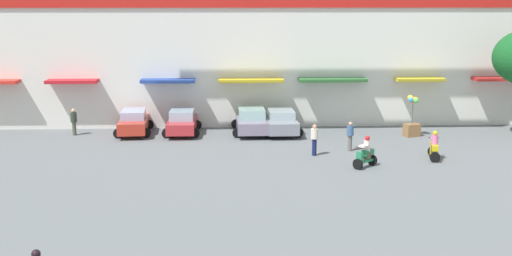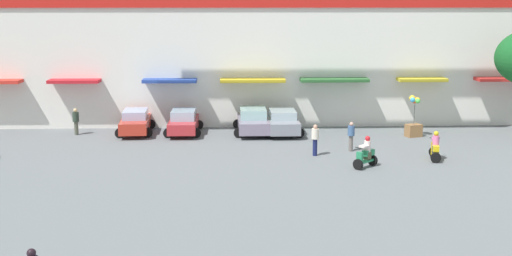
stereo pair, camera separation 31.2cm
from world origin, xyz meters
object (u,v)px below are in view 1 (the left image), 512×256
(parked_car_2, at_px, (251,121))
(balloon_vendor_cart, at_px, (412,120))
(parked_car_1, at_px, (182,122))
(parked_car_0, at_px, (134,122))
(pedestrian_1, at_px, (314,138))
(pedestrian_0, at_px, (74,120))
(pedestrian_2, at_px, (350,135))
(scooter_rider_0, at_px, (434,148))
(scooter_rider_3, at_px, (366,154))
(parked_car_3, at_px, (281,122))

(parked_car_2, bearing_deg, balloon_vendor_cart, -8.21)
(parked_car_1, height_order, balloon_vendor_cart, balloon_vendor_cart)
(parked_car_0, bearing_deg, parked_car_2, -1.28)
(parked_car_0, xyz_separation_m, pedestrian_1, (10.22, -6.03, 0.20))
(parked_car_1, bearing_deg, parked_car_0, 176.47)
(pedestrian_0, xyz_separation_m, pedestrian_2, (15.83, -4.85, -0.01))
(pedestrian_0, distance_m, pedestrian_2, 16.56)
(scooter_rider_0, xyz_separation_m, pedestrian_0, (-19.75, 6.93, 0.29))
(scooter_rider_3, xyz_separation_m, balloon_vendor_cart, (4.34, 6.96, 0.35))
(parked_car_2, bearing_deg, scooter_rider_3, -58.03)
(parked_car_1, bearing_deg, parked_car_2, 0.30)
(scooter_rider_0, height_order, scooter_rider_3, scooter_rider_3)
(pedestrian_2, bearing_deg, parked_car_3, 125.11)
(parked_car_2, height_order, scooter_rider_3, scooter_rider_3)
(pedestrian_2, bearing_deg, pedestrian_0, 162.96)
(parked_car_0, bearing_deg, parked_car_3, -2.42)
(pedestrian_2, bearing_deg, parked_car_0, 157.45)
(parked_car_0, height_order, pedestrian_0, pedestrian_0)
(parked_car_1, bearing_deg, pedestrian_1, -38.82)
(parked_car_2, xyz_separation_m, balloon_vendor_cart, (9.55, -1.38, 0.22))
(parked_car_3, height_order, balloon_vendor_cart, balloon_vendor_cart)
(parked_car_0, height_order, pedestrian_2, pedestrian_2)
(pedestrian_0, bearing_deg, pedestrian_1, -22.79)
(pedestrian_1, bearing_deg, pedestrian_0, 157.21)
(scooter_rider_0, relative_size, pedestrian_2, 0.95)
(scooter_rider_3, relative_size, pedestrian_0, 0.96)
(scooter_rider_3, distance_m, pedestrian_1, 3.29)
(parked_car_3, xyz_separation_m, scooter_rider_0, (7.24, -6.80, -0.12))
(balloon_vendor_cart, bearing_deg, pedestrian_0, 176.36)
(parked_car_0, distance_m, pedestrian_2, 13.30)
(pedestrian_1, bearing_deg, scooter_rider_3, -48.84)
(scooter_rider_0, bearing_deg, parked_car_0, 156.11)
(parked_car_1, height_order, parked_car_2, parked_car_2)
(parked_car_2, height_order, scooter_rider_0, parked_car_2)
(scooter_rider_0, distance_m, pedestrian_0, 20.93)
(parked_car_3, bearing_deg, pedestrian_1, -77.49)
(parked_car_1, bearing_deg, balloon_vendor_cart, -5.62)
(parked_car_1, height_order, scooter_rider_3, scooter_rider_3)
(parked_car_3, relative_size, pedestrian_0, 2.61)
(balloon_vendor_cart, bearing_deg, parked_car_3, 171.50)
(pedestrian_0, bearing_deg, parked_car_1, 0.60)
(scooter_rider_0, bearing_deg, parked_car_3, 136.81)
(parked_car_2, distance_m, balloon_vendor_cart, 9.65)
(pedestrian_2, bearing_deg, balloon_vendor_cart, 38.77)
(pedestrian_2, distance_m, balloon_vendor_cart, 5.69)
(pedestrian_1, relative_size, pedestrian_2, 1.04)
(scooter_rider_3, bearing_deg, pedestrian_1, 131.16)
(pedestrian_1, bearing_deg, parked_car_1, 141.18)
(parked_car_1, height_order, pedestrian_0, pedestrian_0)
(parked_car_2, relative_size, balloon_vendor_cart, 1.77)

